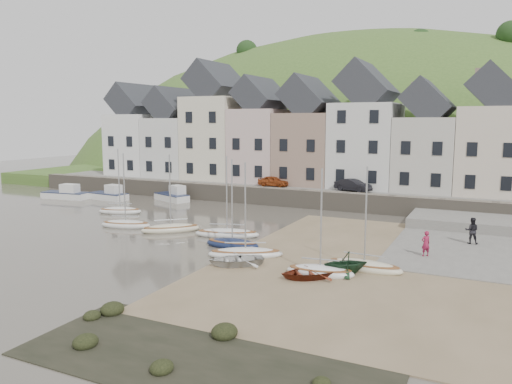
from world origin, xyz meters
The scene contains 27 objects.
ground centered at (0.00, 0.00, 0.00)m, with size 160.00×160.00×0.00m, color #4C473C.
quay_land centered at (0.00, 32.00, 0.75)m, with size 90.00×30.00×1.50m, color #405E25.
quay_street centered at (0.00, 20.50, 1.55)m, with size 70.00×7.00×0.10m, color slate.
seawall centered at (0.00, 17.00, 0.90)m, with size 70.00×1.20×1.80m, color slate.
beach centered at (11.00, 0.00, 0.03)m, with size 18.00×26.00×0.06m, color #756347.
slipway centered at (15.00, 8.00, 0.06)m, with size 8.00×18.00×0.12m, color slate.
hillside centered at (-5.00, 60.00, -17.99)m, with size 134.40×84.00×84.00m.
townhouse_terrace centered at (1.76, 24.00, 7.32)m, with size 61.05×8.00×13.93m.
sailboat_0 centered at (-14.49, 6.41, 0.27)m, with size 4.39×2.90×6.32m.
sailboat_1 centered at (-9.86, 1.74, 0.26)m, with size 4.49×2.60×6.32m.
sailboat_2 centered at (-5.57, 2.05, 0.26)m, with size 4.47×4.27×6.32m.
sailboat_3 centered at (-0.73, 2.48, 0.26)m, with size 5.15×2.94×6.32m.
sailboat_4 centered at (3.10, -2.00, 0.26)m, with size 5.01×3.44×6.32m.
sailboat_5 centered at (1.13, -0.13, 0.27)m, with size 4.01×1.78×6.32m.
sailboat_6 centered at (8.68, -3.63, 0.27)m, with size 4.05×2.04×6.32m.
sailboat_7 centered at (10.68, -1.55, 0.26)m, with size 4.63×1.77×6.32m.
motorboat_0 centered at (-21.11, 12.34, 0.58)m, with size 4.79×2.18×1.70m.
motorboat_1 centered at (-25.97, 10.77, 0.58)m, with size 5.63×2.41×1.70m.
motorboat_2 centered at (-14.36, 14.81, 0.58)m, with size 4.79×3.22×1.70m.
rowboat_white centered at (3.50, -4.07, 0.41)m, with size 2.38×3.33×0.69m, color silver.
rowboat_green centered at (9.93, -2.93, 0.72)m, with size 2.17×2.52×1.33m, color #16321D.
rowboat_red centered at (8.24, -4.55, 0.38)m, with size 2.17×3.04×0.63m, color maroon.
person_red centered at (13.55, 2.81, 0.94)m, with size 0.60×0.39×1.64m, color maroon.
person_dark centered at (16.04, 7.62, 1.05)m, with size 0.91×0.71×1.87m, color black.
car_left centered at (-4.43, 19.50, 2.17)m, with size 1.35×3.35×1.14m, color #963C15.
car_right centered at (4.41, 19.50, 2.23)m, with size 1.34×3.83×1.26m, color black.
shore_rocks centered at (6.60, -14.74, 0.10)m, with size 14.00×6.00×0.69m.
Camera 1 is at (17.18, -29.61, 8.67)m, focal length 34.82 mm.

